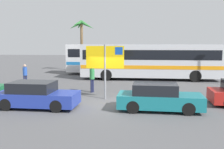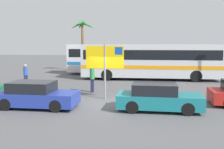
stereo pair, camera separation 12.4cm
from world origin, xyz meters
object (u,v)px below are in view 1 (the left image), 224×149
(ferry_sign, at_px, (106,59))
(pedestrian_by_bus, at_px, (25,73))
(car_teal, at_px, (158,98))
(bus_front_coach, at_px, (150,60))
(car_blue, at_px, (36,95))
(pedestrian_near_sign, at_px, (92,76))
(bus_rear_coach, at_px, (126,58))

(ferry_sign, xyz_separation_m, pedestrian_by_bus, (-6.85, 4.05, -1.35))
(ferry_sign, distance_m, car_teal, 4.08)
(bus_front_coach, xyz_separation_m, car_teal, (0.12, -11.07, -1.15))
(bus_front_coach, relative_size, car_teal, 3.01)
(car_blue, bearing_deg, ferry_sign, 38.50)
(ferry_sign, xyz_separation_m, car_blue, (-3.22, -2.48, -1.69))
(pedestrian_near_sign, bearing_deg, pedestrian_by_bus, -177.44)
(bus_front_coach, distance_m, bus_rear_coach, 4.43)
(car_teal, bearing_deg, ferry_sign, 142.83)
(bus_rear_coach, xyz_separation_m, pedestrian_by_bus, (-7.21, -8.40, -0.81))
(car_blue, distance_m, pedestrian_by_bus, 7.48)
(ferry_sign, relative_size, car_blue, 0.78)
(bus_rear_coach, height_order, pedestrian_near_sign, bus_rear_coach)
(bus_front_coach, distance_m, pedestrian_near_sign, 7.88)
(bus_front_coach, relative_size, pedestrian_near_sign, 6.71)
(bus_rear_coach, distance_m, pedestrian_near_sign, 10.62)
(ferry_sign, bearing_deg, bus_rear_coach, 85.53)
(bus_rear_coach, xyz_separation_m, car_teal, (2.53, -14.78, -1.15))
(bus_rear_coach, relative_size, pedestrian_near_sign, 6.71)
(ferry_sign, xyz_separation_m, pedestrian_near_sign, (-1.20, 1.97, -1.24))
(ferry_sign, distance_m, car_blue, 4.40)
(car_blue, bearing_deg, pedestrian_by_bus, 120.00)
(bus_rear_coach, distance_m, car_blue, 15.39)
(car_blue, height_order, car_teal, same)
(pedestrian_by_bus, bearing_deg, car_teal, -1.68)
(bus_rear_coach, xyz_separation_m, car_blue, (-3.58, -14.93, -1.15))
(pedestrian_near_sign, bearing_deg, ferry_sign, -35.78)
(bus_front_coach, height_order, pedestrian_by_bus, bus_front_coach)
(ferry_sign, distance_m, pedestrian_by_bus, 8.07)
(pedestrian_near_sign, xyz_separation_m, pedestrian_by_bus, (-5.65, 2.08, -0.11))
(bus_front_coach, distance_m, pedestrian_by_bus, 10.73)
(bus_front_coach, bearing_deg, pedestrian_near_sign, -120.43)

